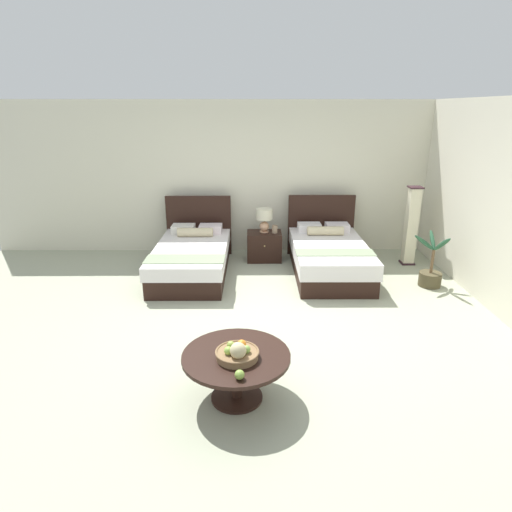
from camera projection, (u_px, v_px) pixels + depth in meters
name	position (u px, v px, depth m)	size (l,w,h in m)	color
ground_plane	(263.00, 321.00, 5.52)	(9.75, 9.53, 0.02)	#A0A58B
wall_back	(259.00, 178.00, 7.90)	(9.75, 0.12, 2.69)	beige
wall_side_right	(506.00, 208.00, 5.50)	(0.12, 5.13, 2.69)	beige
bed_near_window	(192.00, 256.00, 7.04)	(1.17, 2.15, 1.08)	black
bed_near_corner	(328.00, 255.00, 7.06)	(1.19, 2.09, 1.09)	black
nightstand	(264.00, 246.00, 7.65)	(0.60, 0.47, 0.50)	black
table_lamp	(264.00, 217.00, 7.51)	(0.28, 0.28, 0.41)	#DAA57E
vase	(275.00, 229.00, 7.51)	(0.10, 0.10, 0.14)	#998065
coffee_table	(236.00, 364.00, 3.92)	(0.98, 0.98, 0.46)	black
fruit_bowl	(237.00, 353.00, 3.80)	(0.39, 0.39, 0.20)	olive
loose_apple	(240.00, 375.00, 3.53)	(0.08, 0.08, 0.08)	#81A341
floor_lamp_corner	(411.00, 226.00, 7.33)	(0.22, 0.22, 1.33)	#341D24
potted_palm	(431.00, 272.00, 6.53)	(0.58, 0.63, 0.85)	#4A4129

